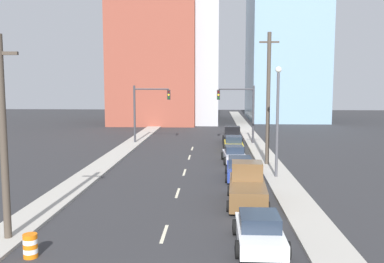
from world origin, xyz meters
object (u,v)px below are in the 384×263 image
pickup_truck_brown (247,187)px  utility_pole_right_mid (268,98)px  traffic_signal_left (144,106)px  sedan_yellow (233,144)px  traffic_barrel (30,246)px  utility_pole_left_near (3,137)px  pickup_truck_black (232,136)px  sedan_silver (234,155)px  traffic_signal_right (243,107)px  sedan_white (259,231)px  street_lamp (278,114)px  sedan_blue (240,169)px

pickup_truck_brown → utility_pole_right_mid: bearing=80.2°
traffic_signal_left → sedan_yellow: size_ratio=1.46×
traffic_barrel → utility_pole_left_near: bearing=135.4°
utility_pole_left_near → sedan_yellow: (10.96, 25.47, -3.87)m
utility_pole_left_near → pickup_truck_black: utility_pole_left_near is taller
pickup_truck_brown → pickup_truck_black: 24.99m
pickup_truck_brown → pickup_truck_black: bearing=92.2°
utility_pole_left_near → pickup_truck_black: bearing=70.6°
sedan_silver → traffic_signal_right: bearing=79.0°
traffic_signal_right → sedan_white: size_ratio=1.55×
traffic_signal_left → traffic_barrel: bearing=-88.9°
utility_pole_left_near → traffic_barrel: size_ratio=9.33×
utility_pole_left_near → sedan_white: (10.87, -0.08, -3.90)m
traffic_signal_right → sedan_silver: traffic_signal_right is taller
utility_pole_left_near → street_lamp: (13.44, 12.88, 0.10)m
street_lamp → pickup_truck_brown: bearing=-111.9°
pickup_truck_brown → traffic_barrel: bearing=-135.3°
street_lamp → traffic_barrel: bearing=-128.7°
utility_pole_right_mid → pickup_truck_brown: 12.56m
traffic_barrel → pickup_truck_brown: pickup_truck_brown is taller
traffic_signal_right → pickup_truck_black: (-1.12, 1.13, -3.47)m
utility_pole_left_near → pickup_truck_black: size_ratio=1.69×
sedan_silver → traffic_barrel: bearing=-116.6°
sedan_silver → pickup_truck_black: bearing=84.9°
utility_pole_left_near → utility_pole_right_mid: (13.40, 17.85, 1.04)m
street_lamp → pickup_truck_black: bearing=97.2°
traffic_barrel → street_lamp: size_ratio=0.12×
utility_pole_left_near → street_lamp: size_ratio=1.11×
traffic_signal_left → traffic_signal_right: (11.11, 0.00, 0.00)m
utility_pole_right_mid → traffic_barrel: (-11.65, -19.58, -5.12)m
sedan_yellow → utility_pole_right_mid: bearing=-71.8°
traffic_barrel → sedan_white: sedan_white is taller
sedan_yellow → pickup_truck_brown: bearing=-89.8°
utility_pole_right_mid → traffic_barrel: 23.35m
traffic_barrel → sedan_blue: bearing=58.1°
sedan_silver → sedan_yellow: (0.23, 6.28, 0.02)m
street_lamp → traffic_signal_right: bearing=94.0°
traffic_barrel → pickup_truck_brown: bearing=42.0°
street_lamp → pickup_truck_black: size_ratio=1.52×
street_lamp → sedan_blue: size_ratio=1.68×
traffic_signal_right → utility_pole_right_mid: size_ratio=0.60×
sedan_blue → traffic_barrel: bearing=-120.5°
traffic_signal_left → traffic_signal_right: bearing=0.0°
traffic_signal_right → pickup_truck_brown: traffic_signal_right is taller
traffic_signal_left → sedan_silver: 15.15m
utility_pole_left_near → pickup_truck_brown: bearing=30.8°
traffic_barrel → pickup_truck_black: (9.35, 33.19, 0.28)m
traffic_signal_left → sedan_white: size_ratio=1.55×
sedan_white → sedan_blue: sedan_blue is taller
utility_pole_left_near → traffic_barrel: (1.75, -1.73, -4.08)m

